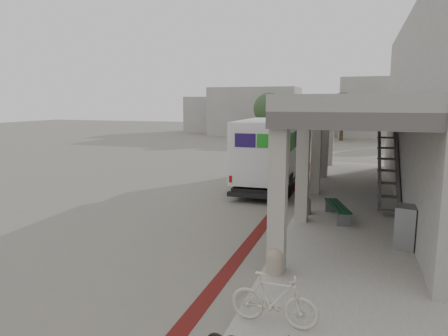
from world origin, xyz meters
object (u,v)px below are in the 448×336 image
(bicycle_cream, at_px, (274,300))
(utility_cabinet, at_px, (406,227))
(bench, at_px, (337,209))
(fedex_truck, at_px, (272,151))

(bicycle_cream, bearing_deg, utility_cabinet, -25.19)
(utility_cabinet, bearing_deg, bench, 143.37)
(utility_cabinet, relative_size, bicycle_cream, 0.73)
(utility_cabinet, bearing_deg, bicycle_cream, -104.91)
(bench, height_order, bicycle_cream, bicycle_cream)
(bench, distance_m, bicycle_cream, 6.88)
(fedex_truck, height_order, bicycle_cream, fedex_truck)
(utility_cabinet, height_order, bicycle_cream, utility_cabinet)
(bench, bearing_deg, fedex_truck, 106.22)
(fedex_truck, xyz_separation_m, utility_cabinet, (5.04, -7.03, -0.97))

